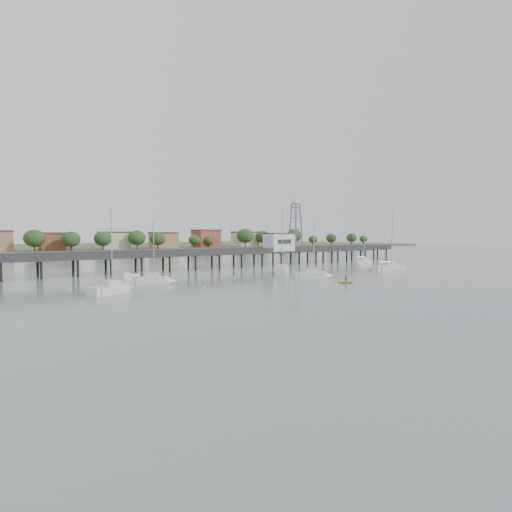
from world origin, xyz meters
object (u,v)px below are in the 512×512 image
at_px(sailboat_b, 158,280).
at_px(sailboat_d, 395,268).
at_px(yellow_dinghy, 346,283).
at_px(sailboat_e, 365,262).
at_px(sailboat_a, 117,288).
at_px(white_tender, 129,276).
at_px(sailboat_f, 317,275).
at_px(sailboat_c, 283,270).
at_px(pier, 204,254).
at_px(lattice_tower, 296,227).

distance_m(sailboat_b, sailboat_d, 59.64).
bearing_deg(yellow_dinghy, sailboat_e, 6.99).
xyz_separation_m(sailboat_d, sailboat_e, (11.90, 18.87, 0.02)).
relative_size(sailboat_a, white_tender, 3.50).
bearing_deg(sailboat_f, white_tender, 173.89).
relative_size(sailboat_c, yellow_dinghy, 5.73).
height_order(sailboat_b, white_tender, sailboat_b).
relative_size(sailboat_e, yellow_dinghy, 4.10).
xyz_separation_m(sailboat_b, sailboat_f, (30.06, -10.11, 0.00)).
distance_m(sailboat_e, sailboat_c, 39.78).
xyz_separation_m(sailboat_b, sailboat_a, (-9.79, -6.74, -0.01)).
bearing_deg(white_tender, sailboat_f, -51.85).
height_order(sailboat_a, sailboat_f, sailboat_a).
bearing_deg(pier, lattice_tower, 0.00).
height_order(lattice_tower, sailboat_c, lattice_tower).
xyz_separation_m(sailboat_b, white_tender, (-0.77, 12.55, -0.21)).
height_order(sailboat_e, white_tender, sailboat_e).
relative_size(pier, sailboat_e, 13.89).
bearing_deg(sailboat_e, lattice_tower, 151.57).
bearing_deg(sailboat_f, sailboat_c, 111.92).
distance_m(sailboat_b, sailboat_c, 32.09).
height_order(pier, sailboat_f, sailboat_f).
xyz_separation_m(pier, sailboat_e, (48.03, -12.83, -3.14)).
bearing_deg(sailboat_d, yellow_dinghy, -146.15).
xyz_separation_m(sailboat_c, sailboat_f, (-1.90, -13.03, 0.01)).
distance_m(sailboat_b, sailboat_a, 11.88).
bearing_deg(sailboat_d, white_tender, 174.61).
bearing_deg(lattice_tower, yellow_dinghy, -121.53).
relative_size(sailboat_b, sailboat_e, 1.12).
xyz_separation_m(sailboat_d, sailboat_c, (-27.12, 11.14, 0.00)).
bearing_deg(sailboat_f, sailboat_d, 33.94).
relative_size(sailboat_d, white_tender, 3.95).
distance_m(pier, sailboat_d, 48.16).
bearing_deg(sailboat_e, yellow_dinghy, -135.48).
relative_size(lattice_tower, sailboat_c, 1.03).
bearing_deg(pier, white_tender, -155.26).
bearing_deg(sailboat_e, white_tender, -172.14).
bearing_deg(sailboat_a, lattice_tower, -5.37).
height_order(sailboat_b, sailboat_f, sailboat_b).
bearing_deg(pier, sailboat_d, -41.26).
bearing_deg(pier, sailboat_f, -78.04).
xyz_separation_m(sailboat_d, yellow_dinghy, (-31.04, -11.36, -0.63)).
xyz_separation_m(lattice_tower, sailboat_f, (-24.39, -33.59, -10.45)).
relative_size(pier, sailboat_f, 12.37).
relative_size(pier, sailboat_c, 9.96).
height_order(sailboat_e, sailboat_f, sailboat_f).
xyz_separation_m(sailboat_a, sailboat_f, (39.85, -3.37, 0.01)).
height_order(pier, yellow_dinghy, pier).
xyz_separation_m(sailboat_d, sailboat_f, (-29.01, -1.89, 0.02)).
bearing_deg(sailboat_a, sailboat_b, 3.96).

